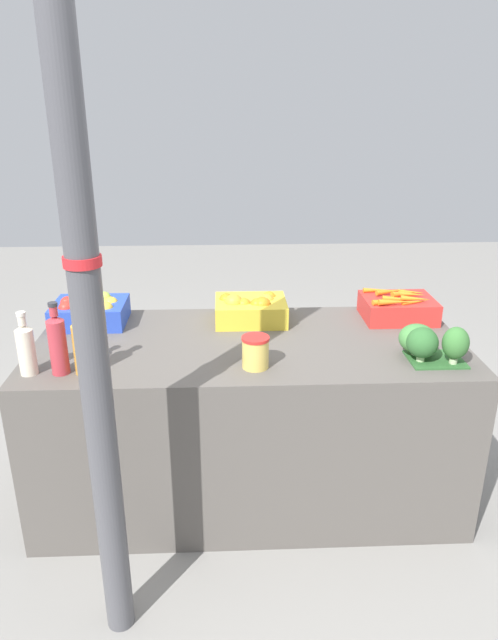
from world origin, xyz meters
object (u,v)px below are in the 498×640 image
apple_crate (90,311)px  juice_bottle_cloudy (26,348)px  support_pole (85,290)px  carrot_crate (398,307)px  pickle_jar (255,352)px  juice_bottle_amber (83,344)px  juice_bottle_ruby (58,343)px  orange_crate (251,309)px  broccoli_pile (428,342)px

apple_crate → juice_bottle_cloudy: bearing=-103.2°
support_pole → carrot_crate: size_ratio=7.54×
apple_crate → pickle_jar: 0.91m
apple_crate → juice_bottle_amber: 0.54m
juice_bottle_ruby → juice_bottle_cloudy: bearing=-180.0°
orange_crate → juice_bottle_ruby: 0.93m
apple_crate → carrot_crate: same height
broccoli_pile → support_pole: bearing=-156.8°
broccoli_pile → orange_crate: bearing=145.5°
broccoli_pile → juice_bottle_cloudy: juice_bottle_cloudy is taller
broccoli_pile → juice_bottle_amber: size_ratio=0.90×
orange_crate → juice_bottle_ruby: (-0.76, -0.53, 0.06)m
juice_bottle_cloudy → broccoli_pile: bearing=1.8°
support_pole → pickle_jar: 0.83m
support_pole → apple_crate: (-0.24, 1.00, -0.43)m
orange_crate → juice_bottle_ruby: bearing=-145.3°
support_pole → broccoli_pile: bearing=23.2°
juice_bottle_ruby → juice_bottle_amber: size_ratio=1.03×
support_pole → juice_bottle_ruby: (-0.25, 0.47, -0.37)m
juice_bottle_cloudy → carrot_crate: bearing=18.3°
juice_bottle_ruby → pickle_jar: 0.76m
apple_crate → pickle_jar: bearing=-34.2°
apple_crate → juice_bottle_amber: juice_bottle_amber is taller
orange_crate → support_pole: bearing=-117.3°
carrot_crate → juice_bottle_ruby: size_ratio=1.16×
broccoli_pile → juice_bottle_amber: bearing=-177.9°
apple_crate → broccoli_pile: (1.45, -0.48, 0.02)m
apple_crate → juice_bottle_cloudy: (-0.12, -0.53, 0.05)m
carrot_crate → pickle_jar: size_ratio=2.59×
orange_crate → juice_bottle_ruby: juice_bottle_ruby is taller
juice_bottle_ruby → juice_bottle_amber: 0.10m
apple_crate → broccoli_pile: size_ratio=1.32×
broccoli_pile → juice_bottle_ruby: bearing=-178.0°
broccoli_pile → juice_bottle_cloudy: size_ratio=1.00×
carrot_crate → juice_bottle_cloudy: 1.68m
orange_crate → juice_bottle_ruby: size_ratio=1.16×
orange_crate → carrot_crate: 0.71m
support_pole → juice_bottle_cloudy: (-0.37, 0.47, -0.38)m
apple_crate → juice_bottle_ruby: bearing=-90.3°
juice_bottle_ruby → juice_bottle_amber: juice_bottle_ruby is taller
carrot_crate → juice_bottle_ruby: (-1.48, -0.53, 0.07)m
orange_crate → broccoli_pile: 0.84m
juice_bottle_amber → carrot_crate: bearing=20.9°
apple_crate → broccoli_pile: broccoli_pile is taller
juice_bottle_cloudy → juice_bottle_ruby: juice_bottle_ruby is taller
broccoli_pile → juice_bottle_ruby: juice_bottle_ruby is taller
juice_bottle_ruby → apple_crate: bearing=89.7°
carrot_crate → juice_bottle_cloudy: juice_bottle_cloudy is taller
support_pole → juice_bottle_ruby: size_ratio=8.72×
orange_crate → pickle_jar: orange_crate is taller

